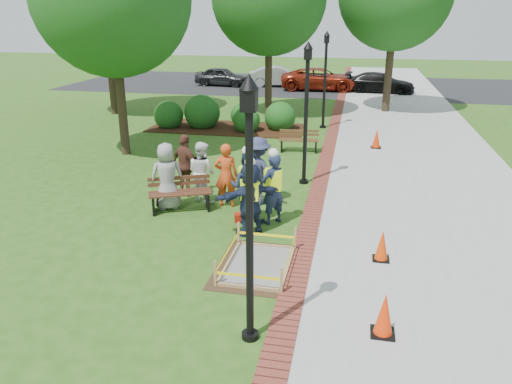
% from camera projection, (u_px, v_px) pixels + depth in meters
% --- Properties ---
extents(ground, '(100.00, 100.00, 0.00)m').
position_uv_depth(ground, '(224.00, 250.00, 11.18)').
color(ground, '#285116').
rests_on(ground, ground).
extents(sidewalk, '(6.00, 60.00, 0.02)m').
position_uv_depth(sidewalk, '(413.00, 148.00, 19.46)').
color(sidewalk, '#9E9E99').
rests_on(sidewalk, ground).
extents(brick_edging, '(0.50, 60.00, 0.03)m').
position_uv_depth(brick_edging, '(330.00, 144.00, 20.06)').
color(brick_edging, maroon).
rests_on(brick_edging, ground).
extents(mulch_bed, '(7.00, 3.00, 0.05)m').
position_uv_depth(mulch_bed, '(228.00, 128.00, 22.79)').
color(mulch_bed, '#381E0F').
rests_on(mulch_bed, ground).
extents(parking_lot, '(36.00, 12.00, 0.01)m').
position_uv_depth(parking_lot, '(320.00, 85.00, 36.06)').
color(parking_lot, black).
rests_on(parking_lot, ground).
extents(wet_concrete_pad, '(1.72, 2.32, 0.55)m').
position_uv_depth(wet_concrete_pad, '(258.00, 257.00, 10.39)').
color(wet_concrete_pad, '#47331E').
rests_on(wet_concrete_pad, ground).
extents(bench_near, '(1.73, 1.14, 0.90)m').
position_uv_depth(bench_near, '(181.00, 200.00, 13.32)').
color(bench_near, '#4F2D1B').
rests_on(bench_near, ground).
extents(bench_far, '(1.53, 0.65, 0.81)m').
position_uv_depth(bench_far, '(299.00, 145.00, 18.96)').
color(bench_far, brown).
rests_on(bench_far, ground).
extents(cone_front, '(0.40, 0.40, 0.78)m').
position_uv_depth(cone_front, '(384.00, 315.00, 8.13)').
color(cone_front, black).
rests_on(cone_front, ground).
extents(cone_back, '(0.36, 0.36, 0.70)m').
position_uv_depth(cone_back, '(382.00, 246.00, 10.62)').
color(cone_back, black).
rests_on(cone_back, ground).
extents(cone_far, '(0.39, 0.39, 0.76)m').
position_uv_depth(cone_far, '(376.00, 139.00, 19.38)').
color(cone_far, black).
rests_on(cone_far, ground).
extents(toolbox, '(0.47, 0.33, 0.21)m').
position_uv_depth(toolbox, '(243.00, 217.00, 12.68)').
color(toolbox, '#A21B0C').
rests_on(toolbox, ground).
extents(lamp_near, '(0.28, 0.28, 4.26)m').
position_uv_depth(lamp_near, '(249.00, 196.00, 7.34)').
color(lamp_near, black).
rests_on(lamp_near, ground).
extents(lamp_mid, '(0.28, 0.28, 4.26)m').
position_uv_depth(lamp_mid, '(306.00, 104.00, 14.71)').
color(lamp_mid, black).
rests_on(lamp_mid, ground).
extents(lamp_far, '(0.28, 0.28, 4.26)m').
position_uv_depth(lamp_far, '(325.00, 73.00, 22.08)').
color(lamp_far, black).
rests_on(lamp_far, ground).
extents(shrub_a, '(1.33, 1.33, 1.33)m').
position_uv_depth(shrub_a, '(169.00, 128.00, 22.94)').
color(shrub_a, '#1A4614').
rests_on(shrub_a, ground).
extents(shrub_b, '(1.62, 1.62, 1.62)m').
position_uv_depth(shrub_b, '(203.00, 127.00, 22.99)').
color(shrub_b, '#1A4614').
rests_on(shrub_b, ground).
extents(shrub_c, '(1.20, 1.20, 1.20)m').
position_uv_depth(shrub_c, '(247.00, 132.00, 22.18)').
color(shrub_c, '#1A4614').
rests_on(shrub_c, ground).
extents(shrub_d, '(1.38, 1.38, 1.38)m').
position_uv_depth(shrub_d, '(280.00, 130.00, 22.50)').
color(shrub_d, '#1A4614').
rests_on(shrub_d, ground).
extents(shrub_e, '(1.10, 1.10, 1.10)m').
position_uv_depth(shrub_e, '(242.00, 125.00, 23.51)').
color(shrub_e, '#1A4614').
rests_on(shrub_e, ground).
extents(casual_person_a, '(0.68, 0.58, 1.81)m').
position_uv_depth(casual_person_a, '(167.00, 177.00, 13.26)').
color(casual_person_a, gray).
rests_on(casual_person_a, ground).
extents(casual_person_b, '(0.59, 0.40, 1.76)m').
position_uv_depth(casual_person_b, '(226.00, 175.00, 13.44)').
color(casual_person_b, '#D34418').
rests_on(casual_person_b, ground).
extents(casual_person_c, '(0.65, 0.57, 1.71)m').
position_uv_depth(casual_person_c, '(202.00, 172.00, 13.79)').
color(casual_person_c, white).
rests_on(casual_person_c, ground).
extents(casual_person_d, '(0.69, 0.62, 1.80)m').
position_uv_depth(casual_person_d, '(186.00, 166.00, 14.22)').
color(casual_person_d, brown).
rests_on(casual_person_d, ground).
extents(casual_person_e, '(0.70, 0.57, 1.88)m').
position_uv_depth(casual_person_e, '(258.00, 171.00, 13.61)').
color(casual_person_e, '#2F3353').
rests_on(casual_person_e, ground).
extents(hivis_worker_a, '(0.67, 0.63, 1.92)m').
position_uv_depth(hivis_worker_a, '(250.00, 196.00, 11.72)').
color(hivis_worker_a, '#1B1F47').
rests_on(hivis_worker_a, ground).
extents(hivis_worker_b, '(0.66, 0.67, 1.95)m').
position_uv_depth(hivis_worker_b, '(273.00, 187.00, 12.31)').
color(hivis_worker_b, '#16243B').
rests_on(hivis_worker_b, ground).
extents(hivis_worker_c, '(0.60, 0.40, 1.99)m').
position_uv_depth(hivis_worker_c, '(247.00, 185.00, 12.39)').
color(hivis_worker_c, '#1A1D45').
rests_on(hivis_worker_c, ground).
extents(parked_car_a, '(2.34, 4.54, 1.42)m').
position_uv_depth(parked_car_a, '(222.00, 86.00, 35.81)').
color(parked_car_a, '#252528').
rests_on(parked_car_a, ground).
extents(parked_car_b, '(2.59, 4.82, 1.50)m').
position_uv_depth(parked_car_b, '(278.00, 86.00, 35.53)').
color(parked_car_b, '#B5B6BB').
rests_on(parked_car_b, ground).
extents(parked_car_c, '(2.31, 4.96, 1.59)m').
position_uv_depth(parked_car_c, '(320.00, 90.00, 33.86)').
color(parked_car_c, maroon).
rests_on(parked_car_c, ground).
extents(parked_car_d, '(2.29, 4.45, 1.40)m').
position_uv_depth(parked_car_d, '(379.00, 92.00, 32.87)').
color(parked_car_d, black).
rests_on(parked_car_d, ground).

